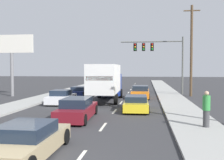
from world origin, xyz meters
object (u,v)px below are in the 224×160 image
Objects in this scene: box_truck at (106,81)px; car_yellow at (136,103)px; car_maroon at (77,109)px; utility_pole_mid at (191,50)px; traffic_signal_mast at (154,51)px; car_navy at (79,92)px; roadside_billboard at (12,51)px; car_tan at (26,141)px; car_white at (61,97)px; pedestrian_near_corner at (206,109)px; car_orange at (140,92)px.

car_yellow is (3.06, -5.05, -1.45)m from box_truck.
utility_pole_mid reaches higher than car_maroon.
traffic_signal_mast is at bearing 73.01° from car_maroon.
car_navy is 0.63× the size of roadside_billboard.
car_tan is 0.43× the size of utility_pole_mid.
car_yellow is at bearing -23.36° from car_white.
car_navy is at bearing -173.02° from utility_pole_mid.
box_truck is 10.98m from utility_pole_mid.
car_maroon reaches higher than car_yellow.
pedestrian_near_corner is (7.21, 5.02, 0.51)m from car_tan.
car_yellow is 2.34× the size of pedestrian_near_corner.
car_white is 0.90× the size of car_orange.
car_navy is 18.15m from pedestrian_near_corner.
car_tan is 22.18m from roadside_billboard.
utility_pole_mid is (5.75, 10.75, 4.70)m from car_yellow.
car_tan reaches higher than car_yellow.
car_navy is 0.96× the size of car_orange.
car_navy is 1.01× the size of car_yellow.
car_yellow is 17.13m from roadside_billboard.
car_orange reaches higher than car_yellow.
car_navy is 0.92× the size of car_maroon.
car_white is 15.47m from utility_pole_mid.
car_white reaches higher than car_yellow.
pedestrian_near_corner is (6.83, -10.59, -0.92)m from box_truck.
car_maroon is at bearing -47.76° from roadside_billboard.
roadside_billboard is (-7.55, -1.00, 4.59)m from car_navy.
utility_pole_mid is at bearing 6.98° from car_navy.
utility_pole_mid is at bearing 32.90° from box_truck.
car_navy is at bearing 7.58° from roadside_billboard.
box_truck reaches higher than car_yellow.
car_tan is 8.81m from pedestrian_near_corner.
roadside_billboard reaches higher than car_white.
car_yellow is at bearing -118.13° from utility_pole_mid.
traffic_signal_mast is at bearing 149.90° from utility_pole_mid.
car_navy is 6.98m from car_orange.
car_tan is 0.57× the size of traffic_signal_mast.
box_truck is 15.68m from car_tan.
utility_pole_mid is 5.54× the size of pedestrian_near_corner.
car_orange is at bearing 45.22° from box_truck.
utility_pole_mid reaches higher than box_truck.
car_tan is 0.97× the size of car_orange.
car_orange is 1.05× the size of car_yellow.
car_yellow is at bearing 124.26° from pedestrian_near_corner.
car_orange is at bearing 89.08° from car_yellow.
utility_pole_mid reaches higher than car_yellow.
roadside_billboard is (-16.01, -4.89, -0.22)m from traffic_signal_mast.
car_tan is 23.68m from utility_pole_mid.
car_orange is 14.29m from pedestrian_near_corner.
traffic_signal_mast is (1.69, 13.10, 4.79)m from car_yellow.
utility_pole_mid is (5.62, 2.48, 4.63)m from car_orange.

